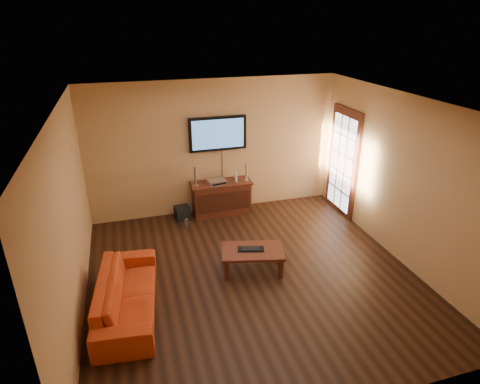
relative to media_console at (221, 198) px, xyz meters
name	(u,v)px	position (x,y,z in m)	size (l,w,h in m)	color
ground_plane	(252,275)	(-0.07, -2.26, -0.35)	(5.00, 5.00, 0.00)	black
room_walls	(241,162)	(-0.07, -1.63, 1.34)	(5.00, 5.00, 5.00)	tan
french_door	(343,163)	(2.39, -0.56, 0.70)	(0.07, 1.02, 2.22)	#461C0F
media_console	(221,198)	(0.00, 0.00, 0.00)	(1.23, 0.47, 0.69)	#461C0F
television	(218,134)	(0.00, 0.19, 1.30)	(1.15, 0.08, 0.68)	black
coffee_table	(253,253)	(-0.02, -2.12, -0.02)	(1.08, 0.79, 0.38)	#461C0F
sofa	(126,288)	(-1.97, -2.55, 0.02)	(1.89, 0.55, 0.74)	#C53D15
speaker_left	(195,177)	(-0.52, -0.02, 0.53)	(0.11, 0.11, 0.40)	silver
speaker_right	(246,172)	(0.52, -0.03, 0.51)	(0.10, 0.10, 0.37)	silver
av_receiver	(217,182)	(-0.10, -0.05, 0.38)	(0.35, 0.25, 0.08)	silver
game_console	(236,177)	(0.30, -0.02, 0.44)	(0.04, 0.14, 0.19)	white
subwoofer	(182,213)	(-0.82, -0.05, -0.21)	(0.27, 0.27, 0.27)	black
bottle	(187,223)	(-0.80, -0.44, -0.25)	(0.07, 0.07, 0.22)	white
keyboard	(251,249)	(-0.05, -2.10, 0.04)	(0.44, 0.26, 0.02)	black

